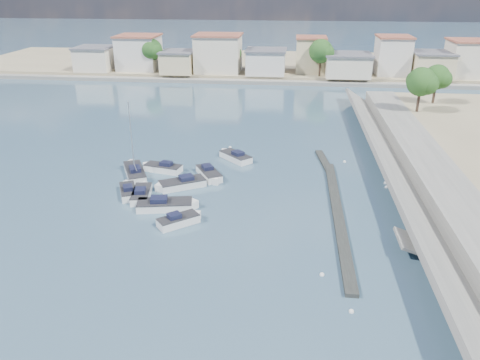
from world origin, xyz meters
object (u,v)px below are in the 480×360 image
at_px(motorboat_b, 180,220).
at_px(motorboat_e, 142,194).
at_px(motorboat_a, 128,191).
at_px(motorboat_f, 234,157).
at_px(motorboat_h, 168,205).
at_px(sailboat, 135,171).
at_px(motorboat_g, 210,175).
at_px(motorboat_d, 180,184).
at_px(motorboat_c, 161,168).

relative_size(motorboat_b, motorboat_e, 0.80).
height_order(motorboat_a, motorboat_f, same).
bearing_deg(motorboat_h, sailboat, 126.59).
bearing_deg(motorboat_g, motorboat_d, -131.78).
xyz_separation_m(motorboat_g, sailboat, (-8.94, -0.08, 0.04)).
relative_size(motorboat_c, motorboat_d, 0.94).
bearing_deg(motorboat_d, motorboat_c, 126.45).
bearing_deg(sailboat, motorboat_d, -26.33).
bearing_deg(motorboat_c, motorboat_h, -71.33).
xyz_separation_m(motorboat_f, sailboat, (-11.07, -6.28, 0.04)).
relative_size(motorboat_a, motorboat_f, 0.96).
bearing_deg(motorboat_d, motorboat_e, -140.56).
height_order(motorboat_b, motorboat_d, same).
bearing_deg(motorboat_d, motorboat_h, -90.31).
distance_m(motorboat_b, motorboat_c, 13.72).
height_order(motorboat_b, sailboat, sailboat).
relative_size(motorboat_a, sailboat, 0.49).
bearing_deg(motorboat_b, motorboat_g, 85.78).
relative_size(motorboat_a, motorboat_c, 0.87).
height_order(motorboat_a, motorboat_c, same).
distance_m(motorboat_f, sailboat, 12.73).
distance_m(motorboat_d, motorboat_g, 4.18).
bearing_deg(motorboat_b, motorboat_a, 140.47).
bearing_deg(motorboat_h, motorboat_b, -56.70).
bearing_deg(motorboat_e, motorboat_b, -44.89).
relative_size(motorboat_b, motorboat_d, 0.74).
xyz_separation_m(motorboat_h, sailboat, (-6.12, 8.25, 0.04)).
relative_size(motorboat_d, motorboat_g, 1.09).
bearing_deg(motorboat_b, motorboat_d, 103.35).
bearing_deg(motorboat_b, motorboat_e, 135.11).
xyz_separation_m(motorboat_f, motorboat_h, (-4.95, -14.53, 0.00)).
distance_m(motorboat_d, motorboat_e, 4.47).
distance_m(motorboat_e, motorboat_h, 4.16).
bearing_deg(motorboat_f, sailboat, -150.43).
distance_m(motorboat_d, sailboat, 6.86).
bearing_deg(sailboat, motorboat_b, -54.27).
relative_size(motorboat_a, motorboat_e, 0.88).
distance_m(motorboat_c, motorboat_e, 7.30).
distance_m(motorboat_g, sailboat, 8.94).
bearing_deg(motorboat_a, motorboat_c, 75.29).
distance_m(motorboat_a, sailboat, 5.55).
relative_size(motorboat_c, sailboat, 0.56).
distance_m(motorboat_c, sailboat, 3.19).
distance_m(motorboat_a, motorboat_g, 9.63).
bearing_deg(motorboat_a, motorboat_d, 25.23).
bearing_deg(motorboat_e, motorboat_d, 39.44).
bearing_deg(motorboat_e, motorboat_h, -34.67).
bearing_deg(motorboat_g, motorboat_b, -94.22).
bearing_deg(motorboat_d, motorboat_a, -154.77).
xyz_separation_m(motorboat_d, motorboat_f, (4.92, 9.33, 0.00)).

